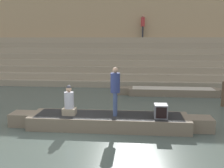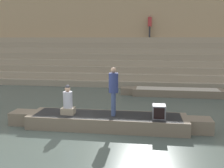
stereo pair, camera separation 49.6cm
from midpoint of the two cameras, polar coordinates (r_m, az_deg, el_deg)
ground_plane at (r=8.97m, az=-10.78°, el=-10.69°), size 120.00×120.00×0.00m
ghat_steps at (r=19.78m, az=-1.67°, el=4.07°), size 36.00×4.76×3.24m
back_wall at (r=22.01m, az=-0.97°, el=13.88°), size 34.20×1.28×9.43m
rowboat_main at (r=9.36m, az=-2.23°, el=-8.02°), size 7.13×1.44×0.47m
person_standing at (r=9.03m, az=-0.87°, el=-0.86°), size 0.33×0.33×1.69m
person_rowing at (r=9.36m, az=-10.82°, el=-4.08°), size 0.46×0.36×1.06m
tv_set at (r=9.04m, az=9.01°, el=-5.83°), size 0.43×0.49×0.46m
moored_boat_shore at (r=15.01m, az=12.09°, el=-1.58°), size 6.21×1.13×0.39m
mooring_post at (r=13.12m, az=22.07°, el=-2.04°), size 0.15×0.15×1.17m
person_on_steps at (r=20.96m, az=6.03°, el=12.83°), size 0.30×0.30×1.73m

